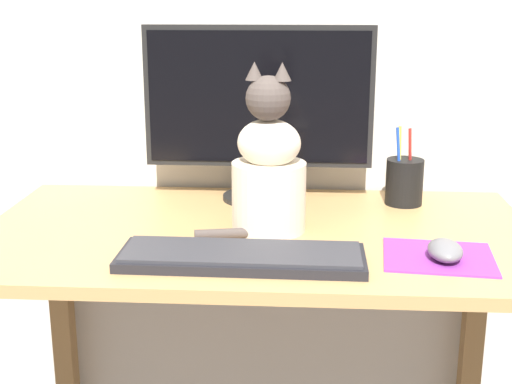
{
  "coord_description": "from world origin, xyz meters",
  "views": [
    {
      "loc": [
        0.09,
        -1.41,
        1.19
      ],
      "look_at": [
        0.0,
        -0.1,
        0.83
      ],
      "focal_mm": 50.0,
      "sensor_mm": 36.0,
      "label": 1
    }
  ],
  "objects_px": {
    "computer_mouse_right": "(445,250)",
    "cat": "(268,170)",
    "keyboard": "(242,257)",
    "monitor": "(258,106)",
    "pen_cup": "(404,181)"
  },
  "relations": [
    {
      "from": "monitor",
      "to": "pen_cup",
      "type": "distance_m",
      "value": 0.38
    },
    {
      "from": "monitor",
      "to": "pen_cup",
      "type": "height_order",
      "value": "monitor"
    },
    {
      "from": "monitor",
      "to": "cat",
      "type": "height_order",
      "value": "monitor"
    },
    {
      "from": "cat",
      "to": "keyboard",
      "type": "bearing_deg",
      "value": -92.91
    },
    {
      "from": "monitor",
      "to": "cat",
      "type": "distance_m",
      "value": 0.25
    },
    {
      "from": "keyboard",
      "to": "computer_mouse_right",
      "type": "bearing_deg",
      "value": 5.35
    },
    {
      "from": "computer_mouse_right",
      "to": "pen_cup",
      "type": "distance_m",
      "value": 0.37
    },
    {
      "from": "keyboard",
      "to": "computer_mouse_right",
      "type": "height_order",
      "value": "computer_mouse_right"
    },
    {
      "from": "monitor",
      "to": "keyboard",
      "type": "relative_size",
      "value": 1.17
    },
    {
      "from": "pen_cup",
      "to": "keyboard",
      "type": "bearing_deg",
      "value": -130.71
    },
    {
      "from": "monitor",
      "to": "pen_cup",
      "type": "xyz_separation_m",
      "value": [
        0.34,
        -0.02,
        -0.17
      ]
    },
    {
      "from": "cat",
      "to": "pen_cup",
      "type": "bearing_deg",
      "value": 43.21
    },
    {
      "from": "monitor",
      "to": "keyboard",
      "type": "height_order",
      "value": "monitor"
    },
    {
      "from": "computer_mouse_right",
      "to": "cat",
      "type": "bearing_deg",
      "value": 154.28
    },
    {
      "from": "computer_mouse_right",
      "to": "cat",
      "type": "distance_m",
      "value": 0.38
    }
  ]
}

